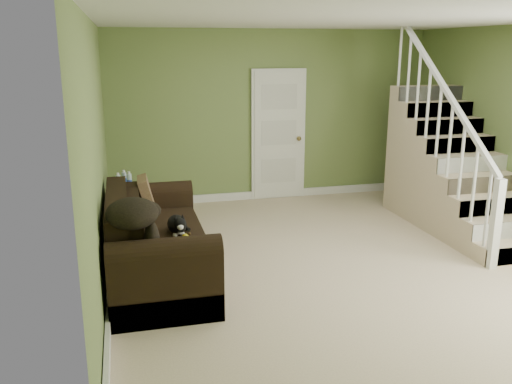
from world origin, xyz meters
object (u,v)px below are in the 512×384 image
cat (177,225)px  sofa (153,246)px  banana (186,238)px  side_table (126,209)px

cat → sofa: bearing=156.3°
sofa → cat: bearing=-20.8°
cat → banana: (0.06, -0.24, -0.06)m
cat → banana: cat is taller
sofa → side_table: bearing=98.8°
side_table → cat: 1.82m
side_table → cat: size_ratio=1.53×
sofa → side_table: sofa is taller
side_table → banana: bearing=-74.0°
sofa → banana: 0.49m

